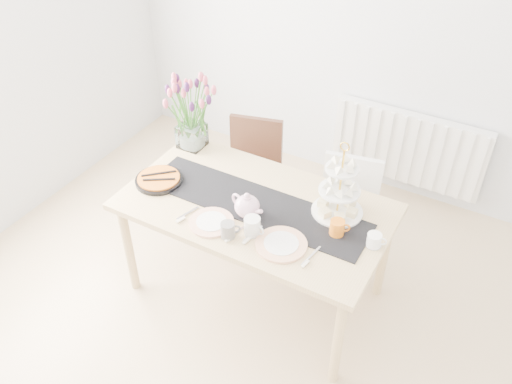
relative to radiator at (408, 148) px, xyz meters
The scene contains 16 objects.
room_shell 2.40m from the radiator, 102.86° to the right, with size 4.50×4.50×4.50m.
radiator is the anchor object (origin of this frame).
dining_table 1.61m from the radiator, 109.10° to the right, with size 1.60×0.90×0.75m.
chair_brown 1.24m from the radiator, 139.39° to the right, with size 0.49×0.49×0.80m.
chair_white 0.92m from the radiator, 99.17° to the right, with size 0.46×0.46×0.79m.
table_runner 1.62m from the radiator, 109.10° to the right, with size 1.40×0.35×0.01m, color black.
tulip_vase 1.80m from the radiator, 136.08° to the right, with size 0.61×0.61×0.51m.
cake_stand 1.41m from the radiator, 92.90° to the right, with size 0.30×0.30×0.44m.
teapot 1.74m from the radiator, 107.55° to the right, with size 0.24×0.19×0.15m, color silver, non-canonical shape.
cream_jug 1.55m from the radiator, 81.96° to the right, with size 0.08×0.08×0.08m, color white.
tart_tin 2.01m from the radiator, 125.80° to the right, with size 0.30×0.30×0.04m.
mug_grey 1.93m from the radiator, 105.84° to the right, with size 0.08×0.08×0.10m, color slate.
mug_white 1.82m from the radiator, 103.34° to the right, with size 0.09×0.09×0.11m, color silver.
mug_orange 1.55m from the radiator, 89.95° to the right, with size 0.08×0.08×0.10m, color orange.
plate_left 1.92m from the radiator, 110.38° to the right, with size 0.26×0.26×0.01m, color white.
plate_right 1.78m from the radiator, 97.44° to the right, with size 0.29×0.29×0.01m, color silver.
Camera 1 is at (1.20, -1.48, 2.82)m, focal length 38.00 mm.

